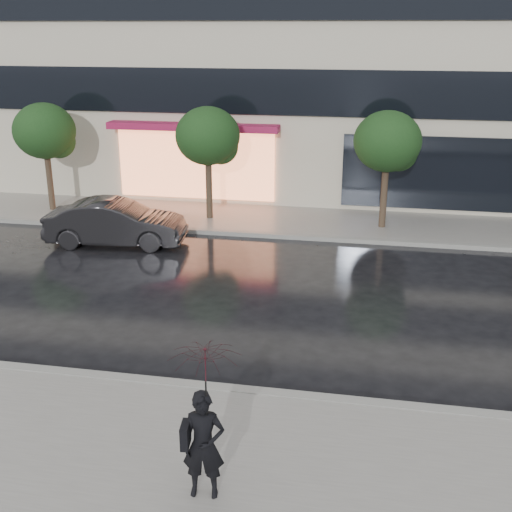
# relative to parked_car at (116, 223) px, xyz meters

# --- Properties ---
(ground) EXTENTS (120.00, 120.00, 0.00)m
(ground) POSITION_rel_parked_car_xyz_m (5.21, -6.89, -0.71)
(ground) COLOR black
(ground) RESTS_ON ground
(sidewalk_near) EXTENTS (60.00, 4.50, 0.12)m
(sidewalk_near) POSITION_rel_parked_car_xyz_m (5.21, -10.14, -0.65)
(sidewalk_near) COLOR slate
(sidewalk_near) RESTS_ON ground
(sidewalk_far) EXTENTS (60.00, 3.50, 0.12)m
(sidewalk_far) POSITION_rel_parked_car_xyz_m (5.21, 3.36, -0.65)
(sidewalk_far) COLOR slate
(sidewalk_far) RESTS_ON ground
(curb_near) EXTENTS (60.00, 0.25, 0.14)m
(curb_near) POSITION_rel_parked_car_xyz_m (5.21, -7.89, -0.64)
(curb_near) COLOR gray
(curb_near) RESTS_ON ground
(curb_far) EXTENTS (60.00, 0.25, 0.14)m
(curb_far) POSITION_rel_parked_car_xyz_m (5.21, 1.61, -0.64)
(curb_far) COLOR gray
(curb_far) RESTS_ON ground
(tree_far_west) EXTENTS (2.20, 2.20, 3.99)m
(tree_far_west) POSITION_rel_parked_car_xyz_m (-3.73, 3.14, 2.21)
(tree_far_west) COLOR #33261C
(tree_far_west) RESTS_ON ground
(tree_mid_west) EXTENTS (2.20, 2.20, 3.99)m
(tree_mid_west) POSITION_rel_parked_car_xyz_m (2.27, 3.14, 2.21)
(tree_mid_west) COLOR #33261C
(tree_mid_west) RESTS_ON ground
(tree_mid_east) EXTENTS (2.20, 2.20, 3.99)m
(tree_mid_east) POSITION_rel_parked_car_xyz_m (8.27, 3.14, 2.21)
(tree_mid_east) COLOR #33261C
(tree_mid_east) RESTS_ON ground
(parked_car) EXTENTS (4.43, 1.92, 1.42)m
(parked_car) POSITION_rel_parked_car_xyz_m (0.00, 0.00, 0.00)
(parked_car) COLOR black
(parked_car) RESTS_ON ground
(pedestrian_with_umbrella) EXTENTS (1.09, 1.10, 2.39)m
(pedestrian_with_umbrella) POSITION_rel_parked_car_xyz_m (5.77, -10.75, 1.00)
(pedestrian_with_umbrella) COLOR black
(pedestrian_with_umbrella) RESTS_ON sidewalk_near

